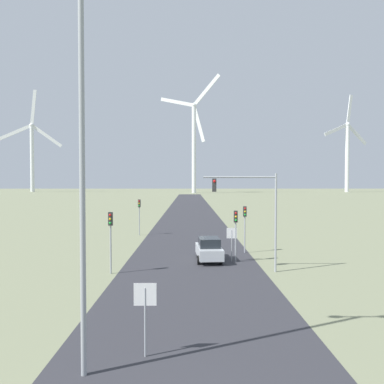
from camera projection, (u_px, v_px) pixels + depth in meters
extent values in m
cube|color=#2D2D33|center=(190.00, 223.00, 55.61)|extent=(10.00, 240.00, 0.01)
cylinder|color=#93999E|center=(82.00, 175.00, 11.80)|extent=(0.18, 0.18, 12.81)
cylinder|color=#93999E|center=(145.00, 322.00, 13.22)|extent=(0.07, 0.07, 2.46)
cube|color=white|center=(145.00, 294.00, 13.18)|extent=(0.81, 0.01, 0.81)
cube|color=red|center=(145.00, 294.00, 13.19)|extent=(0.76, 0.02, 0.76)
cylinder|color=#93999E|center=(232.00, 246.00, 28.89)|extent=(0.07, 0.07, 2.44)
cube|color=white|center=(232.00, 233.00, 28.84)|extent=(0.81, 0.01, 0.81)
cube|color=red|center=(232.00, 233.00, 28.86)|extent=(0.76, 0.02, 0.76)
cylinder|color=#93999E|center=(111.00, 243.00, 25.06)|extent=(0.11, 0.11, 4.15)
cube|color=#2D2D2D|center=(111.00, 219.00, 25.01)|extent=(0.28, 0.24, 0.90)
sphere|color=red|center=(110.00, 215.00, 24.87)|extent=(0.16, 0.16, 0.16)
sphere|color=gold|center=(110.00, 219.00, 24.88)|extent=(0.16, 0.16, 0.16)
sphere|color=green|center=(110.00, 223.00, 24.89)|extent=(0.16, 0.16, 0.16)
cylinder|color=#93999E|center=(236.00, 236.00, 28.61)|extent=(0.11, 0.11, 3.97)
cube|color=#2D2D2D|center=(236.00, 217.00, 28.56)|extent=(0.28, 0.24, 0.90)
sphere|color=red|center=(236.00, 213.00, 28.42)|extent=(0.16, 0.16, 0.16)
sphere|color=gold|center=(236.00, 217.00, 28.43)|extent=(0.16, 0.16, 0.16)
sphere|color=green|center=(236.00, 220.00, 28.44)|extent=(0.16, 0.16, 0.16)
cylinder|color=#93999E|center=(139.00, 217.00, 42.98)|extent=(0.11, 0.11, 4.12)
cube|color=#2D2D2D|center=(139.00, 203.00, 42.93)|extent=(0.28, 0.24, 0.90)
sphere|color=red|center=(139.00, 201.00, 42.79)|extent=(0.16, 0.16, 0.16)
sphere|color=gold|center=(139.00, 203.00, 42.80)|extent=(0.16, 0.16, 0.16)
sphere|color=green|center=(139.00, 206.00, 42.80)|extent=(0.16, 0.16, 0.16)
cylinder|color=#93999E|center=(245.00, 230.00, 32.38)|extent=(0.11, 0.11, 4.05)
cube|color=#2D2D2D|center=(245.00, 211.00, 32.34)|extent=(0.28, 0.24, 0.90)
sphere|color=red|center=(245.00, 208.00, 32.19)|extent=(0.16, 0.16, 0.16)
sphere|color=gold|center=(245.00, 212.00, 32.20)|extent=(0.16, 0.16, 0.16)
sphere|color=green|center=(245.00, 215.00, 32.21)|extent=(0.16, 0.16, 0.16)
cylinder|color=#93999E|center=(276.00, 223.00, 25.51)|extent=(0.14, 0.14, 6.75)
cylinder|color=#93999E|center=(240.00, 177.00, 25.40)|extent=(4.95, 0.12, 0.12)
cube|color=#2D2D2D|center=(214.00, 185.00, 25.40)|extent=(0.28, 0.24, 0.90)
sphere|color=red|center=(214.00, 181.00, 25.26)|extent=(0.18, 0.18, 0.18)
cube|color=#B7BCC1|center=(209.00, 251.00, 29.18)|extent=(2.05, 4.20, 0.80)
cube|color=#1E2328|center=(209.00, 242.00, 29.01)|extent=(1.69, 2.19, 0.70)
cylinder|color=black|center=(198.00, 253.00, 30.46)|extent=(0.22, 0.66, 0.66)
cylinder|color=black|center=(218.00, 253.00, 30.47)|extent=(0.22, 0.66, 0.66)
cylinder|color=black|center=(199.00, 260.00, 27.92)|extent=(0.22, 0.66, 0.66)
cylinder|color=black|center=(221.00, 260.00, 27.93)|extent=(0.22, 0.66, 0.66)
cylinder|color=silver|center=(32.00, 159.00, 215.71)|extent=(2.20, 2.20, 38.40)
sphere|color=silver|center=(32.00, 125.00, 215.15)|extent=(2.60, 2.60, 2.60)
cube|color=silver|center=(47.00, 136.00, 216.15)|extent=(17.01, 2.01, 13.00)
cube|color=silver|center=(33.00, 107.00, 214.95)|extent=(3.83, 0.84, 19.79)
cube|color=silver|center=(15.00, 132.00, 214.36)|extent=(18.69, 2.16, 9.71)
cylinder|color=silver|center=(194.00, 149.00, 194.53)|extent=(2.20, 2.20, 45.54)
sphere|color=silver|center=(194.00, 105.00, 193.87)|extent=(2.60, 2.60, 2.60)
cube|color=silver|center=(177.00, 102.00, 197.77)|extent=(17.60, 8.20, 6.44)
cube|color=silver|center=(199.00, 124.00, 193.04)|extent=(6.57, 3.29, 18.95)
cube|color=silver|center=(207.00, 90.00, 190.79)|extent=(13.59, 6.42, 15.02)
cylinder|color=silver|center=(347.00, 158.00, 211.41)|extent=(2.20, 2.20, 38.14)
sphere|color=silver|center=(348.00, 125.00, 210.85)|extent=(2.60, 2.60, 2.60)
cube|color=silver|center=(357.00, 135.00, 213.36)|extent=(13.25, 5.11, 11.38)
cube|color=silver|center=(349.00, 109.00, 211.01)|extent=(3.96, 1.82, 16.30)
cube|color=silver|center=(336.00, 130.00, 208.18)|extent=(14.96, 5.72, 7.75)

